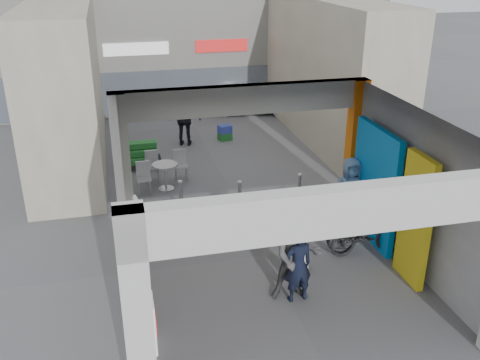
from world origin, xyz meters
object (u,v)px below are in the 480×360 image
object	(u,v)px
man_crates	(185,119)
bicycle_front	(366,234)
bicycle_rear	(367,231)
white_van	(249,97)
man_elderly	(350,192)
cafe_set	(160,175)
produce_stand	(141,158)
man_with_dog	(298,266)
border_collie	(303,260)
man_back_turned	(297,255)

from	to	relation	value
man_crates	bicycle_front	world-z (taller)	man_crates
bicycle_rear	white_van	xyz separation A→B (m)	(0.28, 11.91, 0.10)
bicycle_rear	bicycle_front	bearing A→B (deg)	12.25
man_elderly	cafe_set	bearing A→B (deg)	147.30
cafe_set	produce_stand	distance (m)	1.62
man_with_dog	bicycle_front	size ratio (longest dim) A/B	0.88
border_collie	bicycle_rear	distance (m)	1.75
produce_stand	man_back_turned	size ratio (longest dim) A/B	0.63
bicycle_front	man_with_dog	bearing A→B (deg)	118.65
man_elderly	man_back_turned	bearing A→B (deg)	-124.44
cafe_set	produce_stand	xyz separation A→B (m)	(-0.45, 1.55, -0.01)
man_crates	bicycle_rear	bearing A→B (deg)	124.50
man_crates	man_back_turned	bearing A→B (deg)	109.80
man_with_dog	bicycle_front	bearing A→B (deg)	-154.52
man_back_turned	man_crates	world-z (taller)	man_back_turned
man_elderly	bicycle_front	xyz separation A→B (m)	(-0.16, -1.37, -0.43)
cafe_set	bicycle_front	bearing A→B (deg)	-49.59
cafe_set	produce_stand	size ratio (longest dim) A/B	1.25
man_elderly	produce_stand	bearing A→B (deg)	139.84
border_collie	man_with_dog	bearing A→B (deg)	-111.26
bicycle_rear	man_with_dog	bearing A→B (deg)	134.31
cafe_set	produce_stand	bearing A→B (deg)	106.29
border_collie	man_crates	size ratio (longest dim) A/B	0.35
man_elderly	man_crates	distance (m)	7.66
man_back_turned	bicycle_rear	bearing A→B (deg)	43.02
white_van	bicycle_rear	bearing A→B (deg)	-168.57
border_collie	man_with_dog	distance (m)	1.19
man_with_dog	man_elderly	size ratio (longest dim) A/B	0.87
border_collie	man_crates	xyz separation A→B (m)	(-1.30, 8.76, 0.70)
man_back_turned	border_collie	bearing A→B (deg)	74.43
cafe_set	bicycle_rear	distance (m)	6.53
man_crates	man_with_dog	bearing A→B (deg)	109.85
bicycle_front	white_van	world-z (taller)	white_van
man_elderly	bicycle_front	distance (m)	1.45
man_with_dog	man_back_turned	distance (m)	0.21
produce_stand	man_back_turned	distance (m)	8.23
cafe_set	produce_stand	world-z (taller)	cafe_set
man_crates	bicycle_front	distance (m)	8.89
man_with_dog	white_van	size ratio (longest dim) A/B	0.41
man_back_turned	bicycle_front	distance (m)	2.57
border_collie	white_van	size ratio (longest dim) A/B	0.17
man_with_dog	man_elderly	distance (m)	3.58
border_collie	bicycle_rear	bearing A→B (deg)	17.13
bicycle_rear	white_van	bearing A→B (deg)	10.91
border_collie	bicycle_rear	size ratio (longest dim) A/B	0.36
border_collie	man_back_turned	size ratio (longest dim) A/B	0.34
produce_stand	bicycle_rear	size ratio (longest dim) A/B	0.67
border_collie	bicycle_front	distance (m)	1.74
man_back_turned	man_elderly	world-z (taller)	man_back_turned
produce_stand	white_van	distance (m)	7.32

